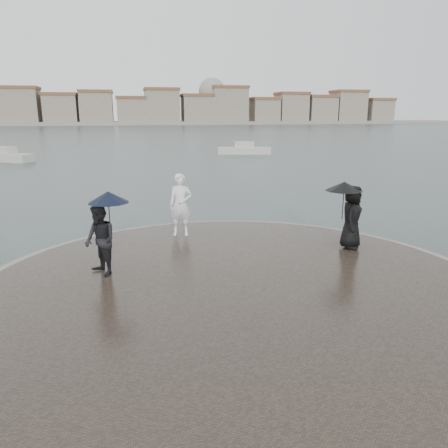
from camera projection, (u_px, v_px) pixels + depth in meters
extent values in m
plane|color=#2B3835|center=(288.00, 384.00, 6.99)|extent=(400.00, 400.00, 0.00)
cylinder|color=gray|center=(236.00, 290.00, 10.26)|extent=(12.50, 12.50, 0.32)
cylinder|color=#2D261E|center=(236.00, 290.00, 10.26)|extent=(11.90, 11.90, 0.36)
imported|color=white|center=(181.00, 205.00, 13.94)|extent=(0.81, 0.61, 2.01)
imported|color=black|center=(100.00, 240.00, 10.53)|extent=(0.99, 1.06, 1.73)
cylinder|color=black|center=(110.00, 219.00, 10.55)|extent=(0.02, 0.02, 0.90)
cone|color=black|center=(108.00, 197.00, 10.42)|extent=(0.99, 0.99, 0.28)
imported|color=black|center=(352.00, 217.00, 12.63)|extent=(1.01, 1.07, 1.84)
cylinder|color=black|center=(343.00, 204.00, 12.58)|extent=(0.02, 0.02, 0.90)
cone|color=black|center=(344.00, 186.00, 12.45)|extent=(1.08, 1.08, 0.26)
cube|color=gray|center=(132.00, 123.00, 161.09)|extent=(260.00, 20.00, 1.20)
cube|color=gray|center=(21.00, 108.00, 149.21)|extent=(12.00, 10.00, 12.00)
cube|color=brown|center=(19.00, 88.00, 147.60)|extent=(12.60, 10.60, 1.00)
cube|color=gray|center=(61.00, 111.00, 152.16)|extent=(11.00, 10.00, 10.00)
cube|color=brown|center=(60.00, 94.00, 150.81)|extent=(11.60, 10.60, 1.00)
cube|color=gray|center=(97.00, 109.00, 154.54)|extent=(11.00, 10.00, 11.00)
cube|color=brown|center=(96.00, 92.00, 153.06)|extent=(11.60, 10.60, 1.00)
cube|color=gray|center=(132.00, 112.00, 157.29)|extent=(10.00, 10.00, 9.00)
cube|color=brown|center=(131.00, 98.00, 156.06)|extent=(10.60, 10.60, 1.00)
cube|color=gray|center=(162.00, 108.00, 159.21)|extent=(12.00, 10.00, 12.00)
cube|color=brown|center=(161.00, 89.00, 157.61)|extent=(12.60, 10.60, 1.00)
cube|color=gray|center=(197.00, 111.00, 162.17)|extent=(11.00, 10.00, 10.00)
cube|color=brown|center=(197.00, 95.00, 160.81)|extent=(11.60, 10.60, 1.00)
cube|color=gray|center=(229.00, 107.00, 164.30)|extent=(13.00, 10.00, 13.00)
cube|color=brown|center=(229.00, 87.00, 162.57)|extent=(13.60, 10.60, 1.00)
cube|color=gray|center=(264.00, 112.00, 167.72)|extent=(10.00, 10.00, 9.00)
cube|color=brown|center=(264.00, 99.00, 166.48)|extent=(10.60, 10.60, 1.00)
cube|color=gray|center=(291.00, 110.00, 169.76)|extent=(11.00, 10.00, 11.00)
cube|color=brown|center=(292.00, 94.00, 168.28)|extent=(11.60, 10.60, 1.00)
cube|color=gray|center=(320.00, 111.00, 172.39)|extent=(11.00, 10.00, 10.00)
cube|color=brown|center=(321.00, 96.00, 171.03)|extent=(11.60, 10.60, 1.00)
cube|color=gray|center=(348.00, 108.00, 174.64)|extent=(12.00, 10.00, 12.00)
cube|color=brown|center=(349.00, 91.00, 173.04)|extent=(12.60, 10.60, 1.00)
cube|color=gray|center=(377.00, 112.00, 177.72)|extent=(10.00, 10.00, 9.00)
cube|color=brown|center=(378.00, 100.00, 176.49)|extent=(10.60, 10.60, 1.00)
sphere|color=gray|center=(212.00, 92.00, 163.59)|extent=(10.00, 10.00, 10.00)
cube|color=#B9B6A6|center=(5.00, 159.00, 39.01)|extent=(5.52, 4.26, 0.90)
cube|color=#B9B6A6|center=(4.00, 152.00, 38.87)|extent=(2.33, 2.07, 0.90)
cube|color=#B9B6A6|center=(244.00, 152.00, 46.03)|extent=(5.72, 2.88, 0.90)
cube|color=#B9B6A6|center=(244.00, 146.00, 45.88)|extent=(2.23, 1.65, 0.90)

